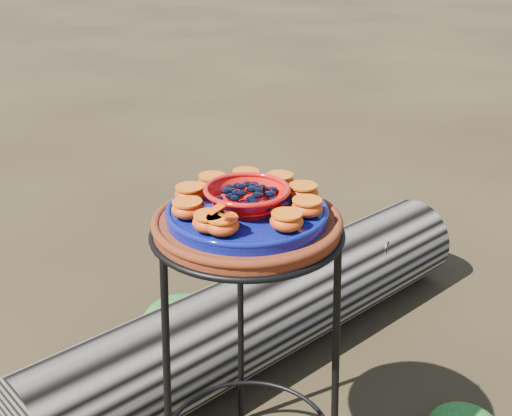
{
  "coord_description": "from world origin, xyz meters",
  "views": [
    {
      "loc": [
        -0.1,
        -1.18,
        1.28
      ],
      "look_at": [
        0.02,
        0.0,
        0.75
      ],
      "focal_mm": 45.0,
      "sensor_mm": 36.0,
      "label": 1
    }
  ],
  "objects": [
    {
      "name": "orange_half_5",
      "position": [
        0.01,
        0.12,
        0.77
      ],
      "size": [
        0.06,
        0.06,
        0.04
      ],
      "primitive_type": "ellipsoid",
      "color": "red",
      "rests_on": "cobalt_plate"
    },
    {
      "name": "glass_gems",
      "position": [
        0.0,
        0.0,
        0.81
      ],
      "size": [
        0.13,
        0.13,
        0.02
      ],
      "primitive_type": null,
      "color": "black",
      "rests_on": "red_bowl"
    },
    {
      "name": "orange_half_1",
      "position": [
        0.07,
        -0.1,
        0.77
      ],
      "size": [
        0.06,
        0.06,
        0.04
      ],
      "primitive_type": "ellipsoid",
      "color": "red",
      "rests_on": "cobalt_plate"
    },
    {
      "name": "orange_half_3",
      "position": [
        0.12,
        0.03,
        0.77
      ],
      "size": [
        0.06,
        0.06,
        0.04
      ],
      "primitive_type": "ellipsoid",
      "color": "red",
      "rests_on": "cobalt_plate"
    },
    {
      "name": "orange_half_6",
      "position": [
        -0.07,
        0.1,
        0.77
      ],
      "size": [
        0.06,
        0.06,
        0.04
      ],
      "primitive_type": "ellipsoid",
      "color": "red",
      "rests_on": "cobalt_plate"
    },
    {
      "name": "plant_stand",
      "position": [
        0.0,
        0.0,
        0.35
      ],
      "size": [
        0.44,
        0.44,
        0.7
      ],
      "primitive_type": null,
      "color": "black",
      "rests_on": "ground"
    },
    {
      "name": "driftwood_log",
      "position": [
        0.11,
        0.53,
        0.15
      ],
      "size": [
        1.55,
        1.29,
        0.3
      ],
      "primitive_type": null,
      "rotation": [
        0.0,
        0.0,
        0.63
      ],
      "color": "black",
      "rests_on": "ground"
    },
    {
      "name": "orange_half_0",
      "position": [
        -0.06,
        -0.11,
        0.77
      ],
      "size": [
        0.06,
        0.06,
        0.04
      ],
      "primitive_type": "ellipsoid",
      "color": "red",
      "rests_on": "cobalt_plate"
    },
    {
      "name": "orange_half_4",
      "position": [
        0.08,
        0.09,
        0.77
      ],
      "size": [
        0.06,
        0.06,
        0.04
      ],
      "primitive_type": "ellipsoid",
      "color": "red",
      "rests_on": "cobalt_plate"
    },
    {
      "name": "orange_half_8",
      "position": [
        -0.12,
        -0.03,
        0.77
      ],
      "size": [
        0.06,
        0.06,
        0.04
      ],
      "primitive_type": "ellipsoid",
      "color": "red",
      "rests_on": "cobalt_plate"
    },
    {
      "name": "butterfly",
      "position": [
        -0.06,
        -0.11,
        0.79
      ],
      "size": [
        0.08,
        0.08,
        0.01
      ],
      "primitive_type": null,
      "rotation": [
        0.0,
        0.0,
        0.59
      ],
      "color": "#D84105",
      "rests_on": "orange_half_0"
    },
    {
      "name": "orange_half_9",
      "position": [
        -0.08,
        -0.09,
        0.77
      ],
      "size": [
        0.06,
        0.06,
        0.04
      ],
      "primitive_type": "ellipsoid",
      "color": "red",
      "rests_on": "cobalt_plate"
    },
    {
      "name": "orange_half_2",
      "position": [
        0.11,
        -0.05,
        0.77
      ],
      "size": [
        0.06,
        0.06,
        0.04
      ],
      "primitive_type": "ellipsoid",
      "color": "red",
      "rests_on": "cobalt_plate"
    },
    {
      "name": "red_bowl",
      "position": [
        0.0,
        0.0,
        0.78
      ],
      "size": [
        0.16,
        0.16,
        0.05
      ],
      "primitive_type": null,
      "color": "red",
      "rests_on": "cobalt_plate"
    },
    {
      "name": "terracotta_saucer",
      "position": [
        0.0,
        0.0,
        0.72
      ],
      "size": [
        0.38,
        0.38,
        0.03
      ],
      "primitive_type": "cylinder",
      "color": "#632309",
      "rests_on": "plant_stand"
    },
    {
      "name": "orange_half_7",
      "position": [
        -0.11,
        0.05,
        0.77
      ],
      "size": [
        0.06,
        0.06,
        0.04
      ],
      "primitive_type": "ellipsoid",
      "color": "red",
      "rests_on": "cobalt_plate"
    },
    {
      "name": "cobalt_plate",
      "position": [
        0.0,
        0.0,
        0.74
      ],
      "size": [
        0.33,
        0.33,
        0.02
      ],
      "primitive_type": "cylinder",
      "color": "#00054D",
      "rests_on": "terracotta_saucer"
    },
    {
      "name": "foliage_back",
      "position": [
        -0.16,
        0.65,
        0.07
      ],
      "size": [
        0.27,
        0.27,
        0.13
      ],
      "primitive_type": "ellipsoid",
      "color": "#184D15",
      "rests_on": "ground"
    }
  ]
}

